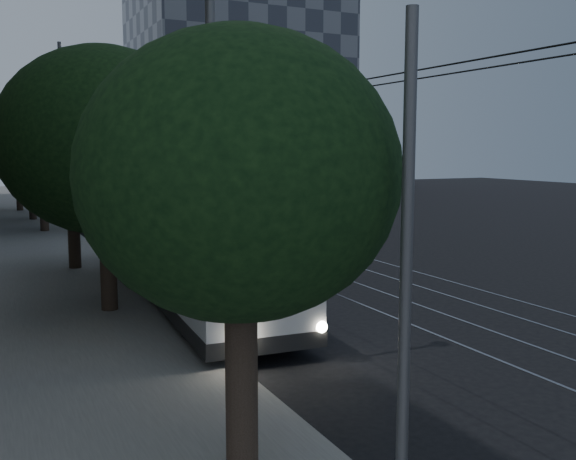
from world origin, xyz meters
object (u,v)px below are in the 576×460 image
at_px(car_white_a, 133,226).
at_px(car_white_d, 79,204).
at_px(streetlamp_near, 230,61).
at_px(trolleybus, 191,243).
at_px(pickup_silver, 178,242).
at_px(streetlamp_far, 70,118).
at_px(car_white_c, 69,208).
at_px(car_white_b, 106,219).

distance_m(car_white_a, car_white_d, 14.28).
distance_m(car_white_d, streetlamp_near, 34.26).
xyz_separation_m(trolleybus, car_white_d, (0.70, 28.43, -1.08)).
height_order(car_white_a, streetlamp_near, streetlamp_near).
height_order(pickup_silver, streetlamp_far, streetlamp_far).
height_order(car_white_c, streetlamp_far, streetlamp_far).
height_order(car_white_a, car_white_d, car_white_d).
distance_m(trolleybus, car_white_d, 28.46).
xyz_separation_m(car_white_c, streetlamp_near, (-0.48, -31.41, 5.63)).
bearing_deg(car_white_b, car_white_d, 83.64).
xyz_separation_m(car_white_c, streetlamp_far, (-0.48, -6.56, 5.50)).
bearing_deg(streetlamp_near, pickup_silver, 79.65).
bearing_deg(car_white_d, pickup_silver, -83.89).
xyz_separation_m(pickup_silver, car_white_d, (-0.65, 22.37, -0.23)).
relative_size(car_white_c, car_white_d, 0.97).
bearing_deg(car_white_d, trolleybus, -86.97).
distance_m(streetlamp_near, streetlamp_far, 24.84).
bearing_deg(streetlamp_far, car_white_d, 80.87).
height_order(car_white_b, car_white_d, car_white_b).
distance_m(car_white_b, car_white_c, 8.74).
xyz_separation_m(trolleybus, car_white_a, (1.35, 14.17, -1.11)).
height_order(car_white_b, streetlamp_near, streetlamp_near).
height_order(trolleybus, streetlamp_far, streetlamp_far).
bearing_deg(pickup_silver, car_white_b, 98.10).
xyz_separation_m(pickup_silver, car_white_c, (-1.60, 20.01, -0.27)).
bearing_deg(car_white_a, car_white_c, 105.85).
distance_m(car_white_a, streetlamp_near, 20.41).
bearing_deg(trolleybus, car_white_d, 91.69).
bearing_deg(trolleybus, car_white_a, 87.65).
xyz_separation_m(trolleybus, pickup_silver, (1.35, 6.06, -0.84)).
bearing_deg(streetlamp_near, car_white_a, 83.91).
bearing_deg(car_white_c, car_white_d, 69.03).
distance_m(car_white_c, streetlamp_far, 8.58).
bearing_deg(streetlamp_near, car_white_d, 87.57).
distance_m(pickup_silver, car_white_d, 22.38).
xyz_separation_m(trolleybus, streetlamp_near, (-0.73, -5.33, 4.51)).
height_order(pickup_silver, streetlamp_near, streetlamp_near).
distance_m(car_white_b, car_white_d, 11.06).
relative_size(pickup_silver, car_white_a, 1.74).
xyz_separation_m(pickup_silver, streetlamp_near, (-2.08, -11.40, 5.35)).
distance_m(car_white_b, streetlamp_near, 23.41).
height_order(pickup_silver, car_white_c, pickup_silver).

